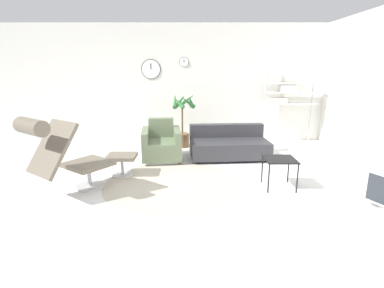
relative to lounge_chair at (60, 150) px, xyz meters
name	(u,v)px	position (x,y,z in m)	size (l,w,h in m)	color
ground_plane	(171,181)	(1.47, 0.60, -0.69)	(12.00, 12.00, 0.00)	white
wall_back	(178,84)	(1.47, 3.46, 0.71)	(12.00, 0.09, 2.80)	silver
round_rug	(173,184)	(1.51, 0.45, -0.68)	(2.18, 2.18, 0.01)	#BCB29E
lounge_chair	(60,150)	(0.00, 0.00, 0.00)	(1.15, 1.27, 1.17)	#BCBCC1
ottoman	(122,160)	(0.63, 0.86, -0.42)	(0.48, 0.41, 0.36)	#BCBCC1
armchair_red	(162,145)	(1.21, 1.78, -0.40)	(0.83, 0.92, 0.79)	silver
couch_low	(229,146)	(2.56, 1.93, -0.45)	(1.61, 0.98, 0.64)	black
side_table	(280,162)	(3.14, 0.32, -0.27)	(0.46, 0.46, 0.46)	black
potted_plant	(183,123)	(1.61, 2.77, -0.13)	(0.57, 0.64, 1.23)	brown
shelf_unit	(287,94)	(4.06, 3.16, 0.49)	(1.18, 0.28, 1.99)	#BCBCC1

